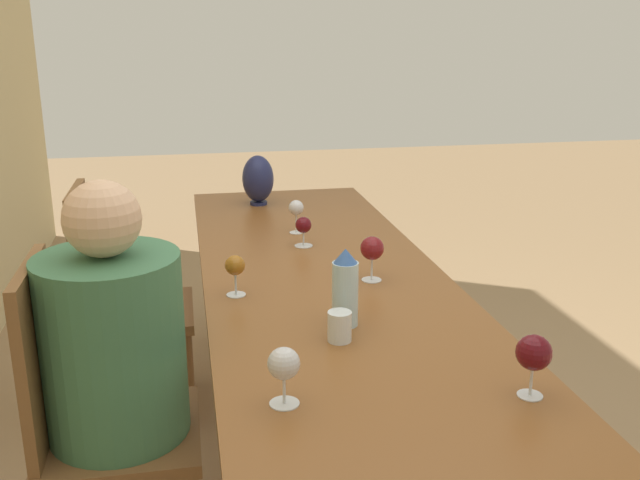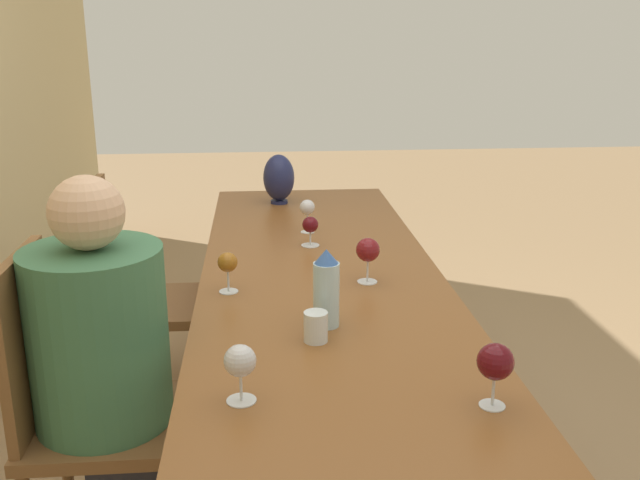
{
  "view_description": "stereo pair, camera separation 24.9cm",
  "coord_description": "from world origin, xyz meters",
  "views": [
    {
      "loc": [
        -2.07,
        0.45,
        1.57
      ],
      "look_at": [
        0.27,
        0.0,
        0.84
      ],
      "focal_mm": 40.0,
      "sensor_mm": 36.0,
      "label": 1
    },
    {
      "loc": [
        -2.11,
        0.2,
        1.57
      ],
      "look_at": [
        0.27,
        0.0,
        0.84
      ],
      "focal_mm": 40.0,
      "sensor_mm": 36.0,
      "label": 2
    }
  ],
  "objects": [
    {
      "name": "dining_table",
      "position": [
        0.0,
        0.0,
        0.68
      ],
      "size": [
        3.0,
        0.83,
        0.74
      ],
      "color": "brown",
      "rests_on": "ground_plane"
    },
    {
      "name": "vase",
      "position": [
        1.23,
        0.12,
        0.87
      ],
      "size": [
        0.15,
        0.15,
        0.24
      ],
      "color": "#1E234C",
      "rests_on": "dining_table"
    },
    {
      "name": "wine_glass_5",
      "position": [
        0.1,
        -0.14,
        0.85
      ],
      "size": [
        0.08,
        0.08,
        0.15
      ],
      "color": "silver",
      "rests_on": "dining_table"
    },
    {
      "name": "water_tumbler",
      "position": [
        -0.34,
        0.06,
        0.79
      ],
      "size": [
        0.07,
        0.07,
        0.08
      ],
      "color": "silver",
      "rests_on": "dining_table"
    },
    {
      "name": "wine_glass_1",
      "position": [
        0.71,
        0.01,
        0.85
      ],
      "size": [
        0.06,
        0.06,
        0.14
      ],
      "color": "silver",
      "rests_on": "dining_table"
    },
    {
      "name": "wine_glass_0",
      "position": [
        -0.72,
        -0.3,
        0.85
      ],
      "size": [
        0.08,
        0.08,
        0.15
      ],
      "color": "silver",
      "rests_on": "dining_table"
    },
    {
      "name": "chair_near",
      "position": [
        -0.21,
        0.75,
        0.51
      ],
      "size": [
        0.44,
        0.44,
        0.97
      ],
      "color": "brown",
      "rests_on": "ground_plane"
    },
    {
      "name": "wine_glass_2",
      "position": [
        0.53,
        0.02,
        0.82
      ],
      "size": [
        0.07,
        0.07,
        0.12
      ],
      "color": "silver",
      "rests_on": "dining_table"
    },
    {
      "name": "person_near",
      "position": [
        -0.21,
        0.65,
        0.63
      ],
      "size": [
        0.39,
        0.39,
        1.19
      ],
      "color": "#2D2D38",
      "rests_on": "ground_plane"
    },
    {
      "name": "wine_glass_3",
      "position": [
        0.05,
        0.31,
        0.84
      ],
      "size": [
        0.06,
        0.06,
        0.13
      ],
      "color": "silver",
      "rests_on": "dining_table"
    },
    {
      "name": "water_bottle",
      "position": [
        -0.24,
        0.03,
        0.85
      ],
      "size": [
        0.07,
        0.07,
        0.23
      ],
      "color": "#ADCCD6",
      "rests_on": "dining_table"
    },
    {
      "name": "chair_far",
      "position": [
        0.7,
        0.75,
        0.51
      ],
      "size": [
        0.44,
        0.44,
        0.97
      ],
      "color": "brown",
      "rests_on": "ground_plane"
    },
    {
      "name": "wine_glass_4",
      "position": [
        -0.65,
        0.26,
        0.84
      ],
      "size": [
        0.07,
        0.07,
        0.14
      ],
      "color": "silver",
      "rests_on": "dining_table"
    }
  ]
}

